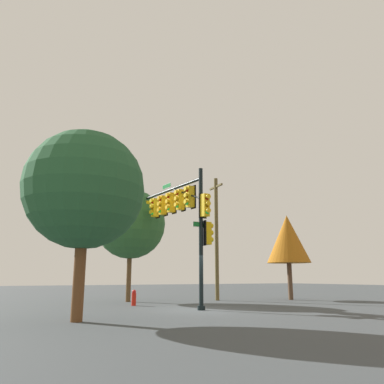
# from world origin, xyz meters

# --- Properties ---
(ground_plane) EXTENTS (120.00, 120.00, 0.00)m
(ground_plane) POSITION_xyz_m (0.00, 0.00, 0.00)
(ground_plane) COLOR #3C4245
(signal_pole_assembly) EXTENTS (6.87, 1.55, 6.80)m
(signal_pole_assembly) POSITION_xyz_m (2.12, 0.18, 4.98)
(signal_pole_assembly) COLOR black
(signal_pole_assembly) RESTS_ON ground_plane
(utility_pole) EXTENTS (1.80, 0.27, 8.26)m
(utility_pole) POSITION_xyz_m (6.10, -4.68, 4.29)
(utility_pole) COLOR brown
(utility_pole) RESTS_ON ground_plane
(fire_hydrant) EXTENTS (0.33, 0.24, 0.83)m
(fire_hydrant) POSITION_xyz_m (4.16, 1.80, 0.41)
(fire_hydrant) COLOR red
(fire_hydrant) RESTS_ON ground_plane
(tree_near) EXTENTS (4.38, 4.38, 6.83)m
(tree_near) POSITION_xyz_m (-2.13, 6.10, 4.62)
(tree_near) COLOR brown
(tree_near) RESTS_ON ground_plane
(tree_mid) EXTENTS (4.46, 4.46, 7.09)m
(tree_mid) POSITION_xyz_m (7.46, 0.99, 4.85)
(tree_mid) COLOR brown
(tree_mid) RESTS_ON ground_plane
(tree_far) EXTENTS (2.97, 2.97, 5.76)m
(tree_far) POSITION_xyz_m (4.34, -9.41, 4.08)
(tree_far) COLOR brown
(tree_far) RESTS_ON ground_plane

